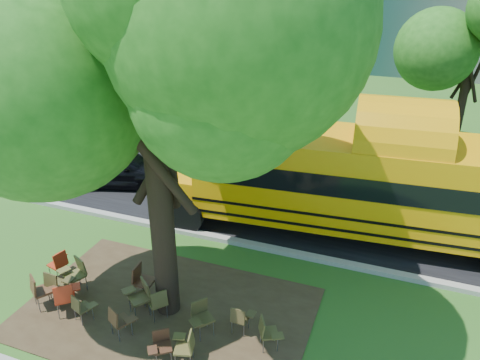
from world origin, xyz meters
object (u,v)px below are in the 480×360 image
at_px(chair_12, 201,315).
at_px(chair_10, 142,279).
at_px(chair_13, 241,317).
at_px(black_car, 118,167).
at_px(chair_5, 161,343).
at_px(main_tree, 148,56).
at_px(chair_6, 186,345).
at_px(pedestrian_a, 1,88).
at_px(school_bus, 389,184).
at_px(chair_8, 59,262).
at_px(chair_3, 141,294).
at_px(chair_0, 56,283).
at_px(chair_4, 119,320).
at_px(chair_11, 159,300).
at_px(chair_7, 267,331).
at_px(chair_14, 81,306).
at_px(chair_1, 40,289).
at_px(bg_car_red, 89,116).
at_px(pedestrian_b, 13,86).
at_px(chair_2, 65,296).
at_px(chair_9, 76,271).
at_px(bg_car_silver, 14,104).

bearing_deg(chair_12, chair_10, -69.06).
bearing_deg(chair_13, black_car, 143.58).
distance_m(chair_5, chair_13, 1.89).
relative_size(main_tree, chair_10, 10.12).
bearing_deg(chair_6, chair_5, 87.46).
distance_m(main_tree, pedestrian_a, 22.95).
relative_size(school_bus, chair_5, 16.88).
relative_size(school_bus, chair_8, 15.49).
bearing_deg(chair_8, chair_3, -85.58).
bearing_deg(pedestrian_a, chair_0, -109.65).
relative_size(chair_3, chair_5, 1.21).
bearing_deg(chair_3, chair_4, 125.78).
height_order(chair_12, pedestrian_a, pedestrian_a).
bearing_deg(chair_11, main_tree, 32.62).
relative_size(main_tree, chair_7, 11.86).
bearing_deg(chair_12, chair_14, -37.93).
distance_m(chair_5, chair_14, 2.39).
bearing_deg(chair_8, main_tree, -78.01).
distance_m(chair_1, chair_13, 5.01).
bearing_deg(chair_13, bg_car_red, 141.10).
height_order(chair_10, pedestrian_b, pedestrian_b).
distance_m(chair_3, black_car, 7.64).
bearing_deg(chair_2, chair_5, -50.09).
relative_size(chair_8, chair_11, 1.01).
relative_size(chair_7, chair_14, 1.08).
distance_m(chair_0, chair_2, 0.66).
bearing_deg(chair_9, school_bus, -119.79).
bearing_deg(chair_2, chair_3, -18.23).
distance_m(chair_3, chair_11, 0.50).
xyz_separation_m(chair_6, chair_8, (-4.56, 1.49, 0.02)).
bearing_deg(black_car, bg_car_red, 28.63).
xyz_separation_m(chair_0, chair_10, (1.95, 0.86, 0.04)).
distance_m(chair_0, chair_4, 2.26).
height_order(chair_12, black_car, black_car).
bearing_deg(chair_5, black_car, -87.14).
distance_m(main_tree, chair_10, 5.68).
xyz_separation_m(chair_5, chair_7, (2.03, 1.12, 0.02)).
relative_size(chair_8, chair_13, 1.12).
bearing_deg(chair_1, bg_car_silver, 169.81).
height_order(chair_4, chair_13, chair_4).
relative_size(chair_3, chair_4, 1.14).
xyz_separation_m(chair_1, chair_3, (2.42, 0.70, 0.00)).
relative_size(main_tree, school_bus, 0.74).
height_order(school_bus, chair_6, school_bus).
relative_size(chair_0, chair_11, 1.06).
distance_m(chair_10, bg_car_silver, 18.49).
relative_size(chair_5, chair_14, 1.03).
distance_m(chair_12, chair_13, 0.91).
bearing_deg(black_car, school_bus, -108.86).
distance_m(chair_0, chair_6, 4.03).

